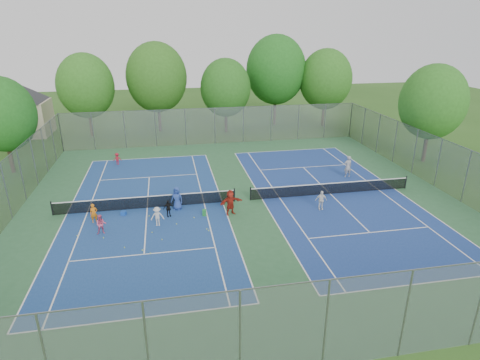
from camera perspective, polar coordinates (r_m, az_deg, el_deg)
name	(u,v)px	position (r m, az deg, el deg)	size (l,w,h in m)	color
ground	(242,201)	(30.12, 0.35, -2.98)	(120.00, 120.00, 0.00)	#2A541A
court_pad	(242,201)	(30.11, 0.35, -2.97)	(32.00, 32.00, 0.01)	#2C5D37
court_left	(147,208)	(29.70, -13.06, -3.89)	(10.97, 23.77, 0.01)	navy
court_right	(330,194)	(32.08, 12.73, -1.94)	(10.97, 23.77, 0.01)	navy
net_left	(147,202)	(29.52, -13.13, -3.12)	(12.87, 0.10, 0.91)	black
net_right	(331,189)	(31.92, 12.79, -1.22)	(12.87, 0.10, 0.91)	black
fence_north	(215,126)	(44.52, -3.60, 7.67)	(32.00, 0.10, 4.00)	gray
fence_south	(326,326)	(15.93, 12.08, -19.58)	(32.00, 0.10, 4.00)	gray
fence_west	(6,191)	(30.81, -30.30, -1.41)	(32.00, 0.10, 4.00)	gray
fence_east	(438,163)	(35.87, 26.35, 2.18)	(32.00, 0.10, 4.00)	gray
house	(19,100)	(54.28, -28.94, 9.94)	(11.03, 11.03, 7.30)	#B7A88C
tree_nw	(86,86)	(50.18, -21.10, 12.39)	(6.40, 6.40, 9.58)	#443326
tree_nl	(157,77)	(50.33, -11.78, 14.09)	(7.20, 7.20, 10.69)	#443326
tree_nc	(225,88)	(49.03, -2.08, 12.97)	(6.00, 6.00, 8.85)	#443326
tree_nr	(276,70)	(53.22, 5.13, 15.33)	(7.60, 7.60, 11.42)	#443326
tree_ne	(326,79)	(53.40, 12.09, 13.82)	(6.60, 6.60, 9.77)	#443326
tree_side_w	(1,114)	(40.09, -30.82, 8.02)	(5.60, 5.60, 8.47)	#443326
tree_side_e	(433,102)	(41.48, 25.75, 9.95)	(6.00, 6.00, 9.20)	#443326
ball_crate	(124,213)	(29.02, -16.23, -4.55)	(0.33, 0.33, 0.28)	#1646AB
ball_hopper	(204,213)	(27.82, -5.09, -4.66)	(0.24, 0.24, 0.47)	#258934
student_a	(94,213)	(28.35, -20.07, -4.47)	(0.48, 0.32, 1.33)	orange
student_b	(101,224)	(26.69, -19.15, -5.99)	(0.64, 0.50, 1.31)	#D75379
student_c	(157,216)	(26.77, -11.67, -5.09)	(0.86, 0.49, 1.33)	beige
student_d	(168,209)	(27.90, -10.17, -4.01)	(0.71, 0.29, 1.21)	black
student_e	(177,198)	(28.76, -8.97, -2.59)	(0.84, 0.55, 1.72)	#284493
student_f	(230,202)	(27.67, -1.37, -3.20)	(1.67, 0.53, 1.80)	maroon
child_far_baseline	(117,159)	(39.52, -17.05, 2.89)	(0.74, 0.43, 1.15)	maroon
instructor	(348,167)	(35.74, 15.08, 1.86)	(0.70, 0.46, 1.92)	#97989A
teen_court_b	(321,200)	(29.04, 11.46, -2.84)	(0.84, 0.35, 1.43)	white
tennis_ball_0	(207,229)	(26.08, -4.76, -6.99)	(0.07, 0.07, 0.07)	#BED030
tennis_ball_1	(150,253)	(23.99, -12.62, -10.16)	(0.07, 0.07, 0.07)	#AEC52D
tennis_ball_2	(125,248)	(24.93, -16.10, -9.24)	(0.07, 0.07, 0.07)	#B8DA32
tennis_ball_3	(104,238)	(26.36, -18.82, -7.82)	(0.07, 0.07, 0.07)	#B6DE33
tennis_ball_4	(77,236)	(27.18, -22.15, -7.38)	(0.07, 0.07, 0.07)	gold
tennis_ball_5	(209,231)	(25.88, -4.47, -7.22)	(0.07, 0.07, 0.07)	#CFEA36
tennis_ball_6	(177,224)	(26.95, -9.01, -6.21)	(0.07, 0.07, 0.07)	#B7D832
tennis_ball_7	(194,218)	(27.63, -6.54, -5.36)	(0.07, 0.07, 0.07)	#DDEF37
tennis_ball_8	(152,233)	(26.20, -12.40, -7.31)	(0.07, 0.07, 0.07)	#AEC32D
tennis_ball_9	(149,216)	(28.38, -12.80, -5.04)	(0.07, 0.07, 0.07)	#C6DC33
tennis_ball_10	(142,250)	(24.39, -13.71, -9.70)	(0.07, 0.07, 0.07)	#C8F438
tennis_ball_11	(162,240)	(25.25, -11.03, -8.34)	(0.07, 0.07, 0.07)	#ACC32D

